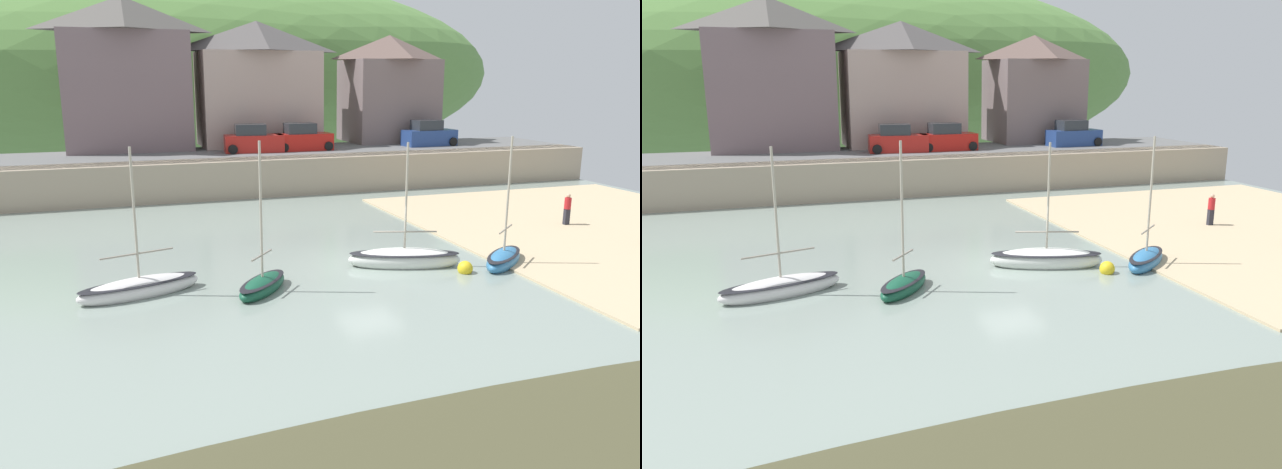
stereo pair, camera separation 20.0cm
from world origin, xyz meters
TOP-DOWN VIEW (x-y plane):
  - ground at (1.40, -9.56)m, footprint 48.00×41.00m
  - quay_seawall at (0.00, 17.50)m, footprint 48.00×9.40m
  - hillside_backdrop at (-1.93, 55.20)m, footprint 80.00×44.00m
  - waterfront_building_left at (-8.27, 25.20)m, footprint 8.89×5.87m
  - waterfront_building_centre at (1.28, 25.20)m, footprint 9.13×5.66m
  - waterfront_building_right at (12.18, 25.20)m, footprint 7.18×6.06m
  - motorboat_with_cabin at (-9.14, -0.81)m, footprint 4.52×2.35m
  - fishing_boat_green at (-4.94, -1.80)m, footprint 2.70×2.96m
  - sailboat_blue_trim at (5.21, -1.71)m, footprint 3.19×2.95m
  - sailboat_white_hull at (1.28, -0.55)m, footprint 4.77×2.63m
  - parked_car_near_slipway at (-0.18, 20.70)m, footprint 4.25×2.11m
  - parked_car_by_wall at (3.46, 20.70)m, footprint 4.14×1.82m
  - parked_car_end_of_row at (13.60, 20.70)m, footprint 4.20×1.96m
  - person_near_water at (12.35, 3.19)m, footprint 0.34×0.34m
  - mooring_buoy at (3.15, -2.15)m, footprint 0.60×0.60m

SIDE VIEW (x-z plane):
  - ground at x=1.40m, z-range -0.14..0.47m
  - mooring_buoy at x=3.15m, z-range -0.12..0.48m
  - fishing_boat_green at x=-4.94m, z-range -2.51..3.05m
  - sailboat_blue_trim at x=5.21m, z-range -2.44..3.00m
  - motorboat_with_cabin at x=-9.14m, z-range -2.43..3.00m
  - sailboat_white_hull at x=1.28m, z-range -2.31..2.94m
  - person_near_water at x=12.35m, z-range 0.17..1.79m
  - quay_seawall at x=0.00m, z-range 0.16..2.56m
  - parked_car_near_slipway at x=-0.18m, z-range 2.23..4.18m
  - parked_car_by_wall at x=3.46m, z-range 2.23..4.18m
  - parked_car_end_of_row at x=13.60m, z-range 2.23..4.18m
  - waterfront_building_right at x=12.18m, z-range 2.47..10.87m
  - waterfront_building_centre at x=1.28m, z-range 2.48..11.67m
  - waterfront_building_left at x=-8.27m, z-range 2.48..13.07m
  - hillside_backdrop at x=-1.93m, z-range -3.46..19.60m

